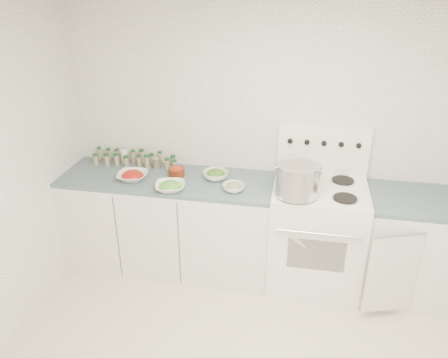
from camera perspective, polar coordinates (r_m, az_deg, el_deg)
room_walls at (r=2.30m, az=2.35°, el=0.75°), size 3.54×3.04×2.52m
counter_left at (r=4.02m, az=-7.10°, el=-5.63°), size 1.85×0.62×0.90m
stove at (r=3.83m, az=11.93°, el=-6.88°), size 0.76×0.70×1.36m
counter_right at (r=3.98m, az=23.86°, el=-8.19°), size 0.89×0.76×0.90m
stock_pot at (r=3.39m, az=9.57°, el=0.13°), size 0.35×0.33×0.25m
bowl_tomato at (r=3.81m, az=-11.88°, el=0.43°), size 0.27×0.27×0.08m
bowl_snowpea at (r=3.57m, az=-7.05°, el=-0.95°), size 0.29×0.29×0.08m
bowl_broccoli at (r=3.74m, az=-1.09°, el=0.59°), size 0.28×0.28×0.09m
bowl_zucchini at (r=3.54m, az=1.27°, el=-1.05°), size 0.18×0.18×0.07m
bowl_pepper at (r=3.81m, az=-6.22°, el=1.03°), size 0.14×0.14×0.09m
salt_canister at (r=4.14m, az=-12.87°, el=2.85°), size 0.07×0.07×0.13m
tin_can at (r=3.98m, az=-8.77°, el=2.02°), size 0.09×0.09×0.10m
spice_cluster at (r=4.08m, az=-11.63°, el=2.58°), size 0.80×0.16×0.14m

